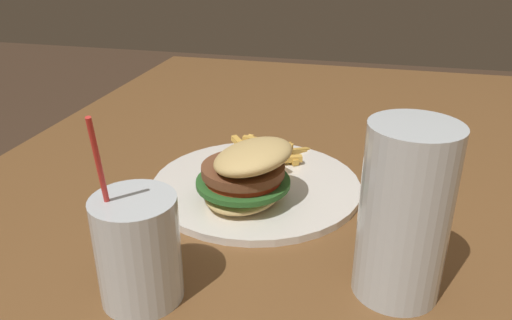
# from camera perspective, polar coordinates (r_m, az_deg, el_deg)

# --- Properties ---
(dining_table) EXTENTS (1.66, 1.35, 0.75)m
(dining_table) POSITION_cam_1_polar(r_m,az_deg,el_deg) (0.65, 20.31, -15.21)
(dining_table) COLOR brown
(dining_table) RESTS_ON ground_plane
(meal_plate_near) EXTENTS (0.29, 0.29, 0.10)m
(meal_plate_near) POSITION_cam_1_polar(r_m,az_deg,el_deg) (0.67, -0.41, -2.05)
(meal_plate_near) COLOR white
(meal_plate_near) RESTS_ON dining_table
(beer_glass) EXTENTS (0.09, 0.09, 0.18)m
(beer_glass) POSITION_cam_1_polar(r_m,az_deg,el_deg) (0.49, 16.54, -6.29)
(beer_glass) COLOR silver
(beer_glass) RESTS_ON dining_table
(juice_glass) EXTENTS (0.08, 0.08, 0.20)m
(juice_glass) POSITION_cam_1_polar(r_m,az_deg,el_deg) (0.50, -13.26, -10.39)
(juice_glass) COLOR silver
(juice_glass) RESTS_ON dining_table
(spoon) EXTENTS (0.16, 0.14, 0.02)m
(spoon) POSITION_cam_1_polar(r_m,az_deg,el_deg) (0.61, -13.25, -7.91)
(spoon) COLOR silver
(spoon) RESTS_ON dining_table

